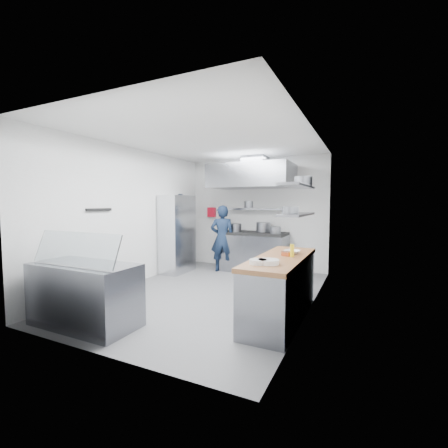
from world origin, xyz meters
The scene contains 35 objects.
floor centered at (0.00, 0.00, 0.00)m, with size 5.00×5.00×0.00m, color #505052.
ceiling centered at (0.00, 0.00, 2.80)m, with size 5.00×5.00×0.00m, color silver.
wall_back centered at (0.00, 2.50, 1.40)m, with size 3.60×0.02×2.80m, color white.
wall_front centered at (0.00, -2.50, 1.40)m, with size 3.60×0.02×2.80m, color white.
wall_left centered at (-1.80, 0.00, 1.40)m, with size 5.00×0.02×2.80m, color white.
wall_right centered at (1.80, 0.00, 1.40)m, with size 5.00×0.02×2.80m, color white.
gas_range centered at (0.10, 2.10, 0.45)m, with size 1.60×0.80×0.90m, color gray.
cooktop centered at (0.10, 2.10, 0.93)m, with size 1.57×0.78×0.06m, color black.
stock_pot_left centered at (-0.35, 2.02, 1.06)m, with size 0.29×0.29×0.20m, color slate.
stock_pot_mid centered at (0.29, 2.25, 1.08)m, with size 0.35×0.35×0.24m, color slate.
stock_pot_right centered at (0.66, 2.00, 1.04)m, with size 0.25×0.25×0.16m, color slate.
over_range_shelf centered at (0.10, 2.34, 1.52)m, with size 1.60×0.30×0.04m, color gray.
shelf_pot_a centered at (-0.20, 2.56, 1.63)m, with size 0.28×0.28×0.18m, color slate.
extractor_hood centered at (0.10, 1.93, 2.30)m, with size 1.90×1.15×0.55m, color gray.
hood_duct centered at (0.10, 2.15, 2.68)m, with size 0.55×0.55×0.24m, color slate.
red_firebox centered at (-1.25, 2.44, 1.42)m, with size 0.22×0.10×0.26m, color red.
chef centered at (-0.59, 1.74, 0.81)m, with size 0.59×0.39×1.62m, color #111F35.
wire_rack centered at (-1.53, 1.19, 0.93)m, with size 0.50×0.90×1.85m, color silver.
rack_bin_a centered at (-1.53, 0.99, 0.80)m, with size 0.18×0.22×0.20m, color white.
rack_bin_b centered at (-1.53, 1.29, 1.30)m, with size 0.15×0.20×0.18m, color yellow.
rack_jar centered at (-1.48, 1.27, 1.80)m, with size 0.11×0.11×0.18m, color black.
knife_strip centered at (-1.78, -0.90, 1.55)m, with size 0.04×0.55×0.05m, color black.
prep_counter_base centered at (1.48, -0.60, 0.42)m, with size 0.62×2.00×0.84m, color gray.
prep_counter_top centered at (1.48, -0.60, 0.87)m, with size 0.65×2.04×0.06m, color brown.
plate_stack_a centered at (1.47, -1.19, 0.93)m, with size 0.27×0.27×0.06m, color white.
plate_stack_b centered at (1.35, -1.24, 0.93)m, with size 0.22×0.22×0.06m, color white.
copper_pan centered at (1.53, -0.49, 0.93)m, with size 0.16×0.16×0.06m, color #D2673B.
squeeze_bottle centered at (1.62, -0.55, 0.99)m, with size 0.06×0.06×0.18m, color yellow.
mixing_bowl centered at (1.57, -0.29, 0.93)m, with size 0.23×0.23×0.06m, color white.
wall_shelf_lower centered at (1.64, -0.30, 1.50)m, with size 0.30×1.30×0.04m, color gray.
wall_shelf_upper centered at (1.64, -0.30, 1.92)m, with size 0.30×1.30×0.04m, color gray.
shelf_pot_c centered at (1.59, -0.54, 1.57)m, with size 0.24×0.24×0.10m, color slate.
shelf_pot_d centered at (1.66, 0.01, 2.01)m, with size 0.28×0.28×0.14m, color slate.
display_case centered at (-0.86, -2.00, 0.42)m, with size 1.50×0.70×0.85m, color gray.
display_glass centered at (-0.86, -2.12, 1.07)m, with size 1.47×0.02×0.45m, color silver.
Camera 1 is at (2.56, -4.79, 1.67)m, focal length 24.00 mm.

